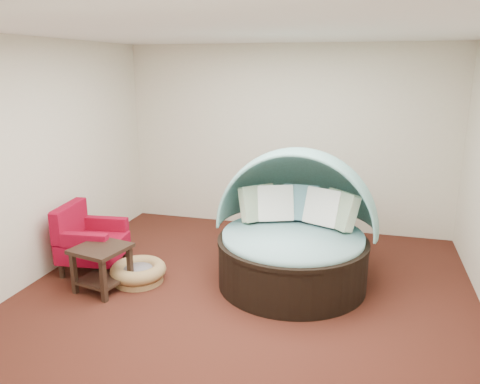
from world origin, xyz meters
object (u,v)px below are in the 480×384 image
(canopy_daybed, at_px, (295,222))
(side_table, at_px, (102,262))
(red_armchair, at_px, (89,240))
(pet_basket, at_px, (138,272))

(canopy_daybed, distance_m, side_table, 2.24)
(side_table, bearing_deg, canopy_daybed, 21.67)
(red_armchair, distance_m, side_table, 0.64)
(red_armchair, bearing_deg, canopy_daybed, 1.54)
(pet_basket, xyz_separation_m, red_armchair, (-0.74, 0.16, 0.27))
(canopy_daybed, height_order, pet_basket, canopy_daybed)
(canopy_daybed, bearing_deg, side_table, -157.37)
(side_table, bearing_deg, pet_basket, 45.21)
(pet_basket, distance_m, side_table, 0.47)
(canopy_daybed, height_order, side_table, canopy_daybed)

